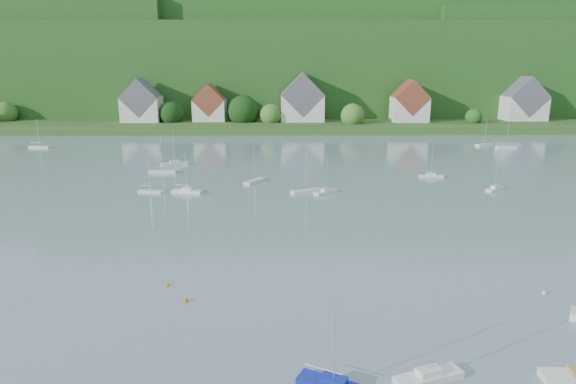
% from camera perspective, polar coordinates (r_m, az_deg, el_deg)
% --- Properties ---
extents(far_shore_strip, '(600.00, 60.00, 3.00)m').
position_cam_1_polar(far_shore_strip, '(203.69, 0.06, 8.03)').
color(far_shore_strip, '#25491B').
rests_on(far_shore_strip, ground).
extents(forested_ridge, '(620.00, 181.22, 69.89)m').
position_cam_1_polar(forested_ridge, '(271.04, -0.07, 14.11)').
color(forested_ridge, '#1A4415').
rests_on(forested_ridge, ground).
extents(village_building_0, '(14.00, 10.40, 16.00)m').
position_cam_1_polar(village_building_0, '(197.00, -16.33, 9.59)').
color(village_building_0, beige).
rests_on(village_building_0, far_shore_strip).
extents(village_building_1, '(12.00, 9.36, 14.00)m').
position_cam_1_polar(village_building_1, '(193.94, -8.92, 9.69)').
color(village_building_1, beige).
rests_on(village_building_1, far_shore_strip).
extents(village_building_2, '(16.00, 11.44, 18.00)m').
position_cam_1_polar(village_building_2, '(191.09, 1.63, 10.25)').
color(village_building_2, beige).
rests_on(village_building_2, far_shore_strip).
extents(village_building_3, '(13.00, 10.40, 15.50)m').
position_cam_1_polar(village_building_3, '(194.97, 13.66, 9.69)').
color(village_building_3, beige).
rests_on(village_building_3, far_shore_strip).
extents(village_building_4, '(15.00, 10.40, 16.50)m').
position_cam_1_polar(village_building_4, '(214.17, 25.29, 9.16)').
color(village_building_4, beige).
rests_on(village_building_4, far_shore_strip).
extents(near_sailboat_1, '(5.70, 3.95, 7.56)m').
position_cam_1_polar(near_sailboat_1, '(40.45, 5.20, -20.97)').
color(near_sailboat_1, '#0F2098').
rests_on(near_sailboat_1, ground).
extents(near_sailboat_3, '(5.77, 3.30, 7.51)m').
position_cam_1_polar(near_sailboat_3, '(42.62, 15.70, -19.47)').
color(near_sailboat_3, silver).
rests_on(near_sailboat_3, ground).
extents(mooring_buoy_3, '(0.41, 0.41, 0.41)m').
position_cam_1_polar(mooring_buoy_3, '(57.90, -13.53, -10.33)').
color(mooring_buoy_3, orange).
rests_on(mooring_buoy_3, ground).
extents(mooring_buoy_4, '(0.47, 0.47, 0.47)m').
position_cam_1_polar(mooring_buoy_4, '(60.95, 27.10, -10.29)').
color(mooring_buoy_4, silver).
rests_on(mooring_buoy_4, ground).
extents(mooring_buoy_5, '(0.49, 0.49, 0.49)m').
position_cam_1_polar(mooring_buoy_5, '(53.98, -11.57, -12.11)').
color(mooring_buoy_5, orange).
rests_on(mooring_buoy_5, ground).
extents(far_sailboat_cluster, '(198.98, 61.41, 8.71)m').
position_cam_1_polar(far_sailboat_cluster, '(120.33, 0.33, 3.10)').
color(far_sailboat_cluster, silver).
rests_on(far_sailboat_cluster, ground).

